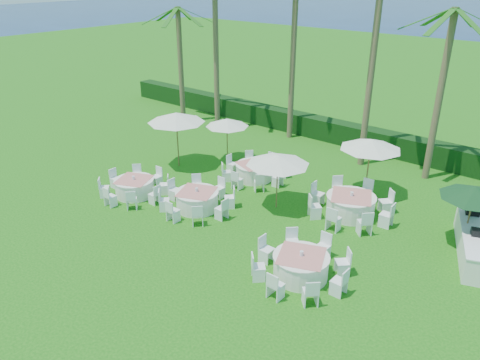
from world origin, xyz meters
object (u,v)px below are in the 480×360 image
at_px(umbrella_c, 227,122).
at_px(buffet_table, 472,240).
at_px(banquet_table_b, 197,200).
at_px(umbrella_a, 176,117).
at_px(umbrella_b, 278,160).
at_px(umbrella_d, 371,144).
at_px(umbrella_green, 475,192).
at_px(banquet_table_f, 351,205).
at_px(banquet_table_c, 301,266).
at_px(banquet_table_e, 254,171).
at_px(banquet_table_a, 134,187).

distance_m(umbrella_c, buffet_table, 12.47).
relative_size(banquet_table_b, buffet_table, 0.74).
xyz_separation_m(umbrella_a, umbrella_b, (6.49, -0.53, -0.40)).
bearing_deg(umbrella_d, umbrella_green, -20.46).
bearing_deg(umbrella_a, umbrella_b, -4.68).
bearing_deg(umbrella_green, banquet_table_f, -174.17).
height_order(banquet_table_c, banquet_table_e, banquet_table_c).
relative_size(umbrella_c, buffet_table, 0.55).
bearing_deg(umbrella_c, buffet_table, -4.65).
height_order(umbrella_a, umbrella_b, umbrella_a).
relative_size(umbrella_d, buffet_table, 0.62).
distance_m(umbrella_b, umbrella_d, 4.27).
relative_size(umbrella_a, umbrella_b, 1.08).
bearing_deg(umbrella_b, umbrella_green, 14.32).
height_order(banquet_table_a, umbrella_green, umbrella_green).
distance_m(umbrella_a, buffet_table, 14.04).
distance_m(banquet_table_c, umbrella_green, 6.65).
height_order(umbrella_b, buffet_table, umbrella_b).
bearing_deg(banquet_table_a, umbrella_a, 104.54).
xyz_separation_m(banquet_table_a, umbrella_b, (5.55, 3.07, 1.77)).
bearing_deg(umbrella_c, banquet_table_b, -62.85).
height_order(banquet_table_c, umbrella_a, umbrella_a).
bearing_deg(umbrella_green, buffet_table, -36.12).
bearing_deg(banquet_table_e, umbrella_green, 0.65).
height_order(banquet_table_a, banquet_table_e, banquet_table_e).
xyz_separation_m(banquet_table_a, banquet_table_b, (3.05, 0.84, 0.02)).
bearing_deg(banquet_table_c, umbrella_green, 55.81).
relative_size(umbrella_c, umbrella_green, 0.96).
distance_m(banquet_table_a, umbrella_d, 10.51).
xyz_separation_m(umbrella_a, buffet_table, (13.85, 1.04, -2.05)).
xyz_separation_m(banquet_table_c, umbrella_d, (-1.09, 7.05, 1.96)).
bearing_deg(banquet_table_b, umbrella_green, 22.84).
bearing_deg(umbrella_b, banquet_table_c, -45.37).
relative_size(umbrella_b, umbrella_c, 1.13).
bearing_deg(umbrella_d, buffet_table, -21.56).
xyz_separation_m(banquet_table_c, banquet_table_e, (-5.96, 5.19, -0.02)).
xyz_separation_m(banquet_table_c, umbrella_b, (-3.45, 3.50, 1.75)).
relative_size(banquet_table_e, buffet_table, 0.73).
distance_m(banquet_table_e, umbrella_green, 9.73).
distance_m(banquet_table_e, umbrella_d, 5.57).
bearing_deg(banquet_table_f, banquet_table_c, -81.65).
xyz_separation_m(umbrella_c, umbrella_d, (7.32, 0.97, 0.27)).
bearing_deg(buffet_table, banquet_table_f, -177.33).
height_order(umbrella_d, umbrella_green, umbrella_d).
xyz_separation_m(umbrella_b, umbrella_green, (7.05, 1.80, 0.03)).
distance_m(umbrella_b, buffet_table, 7.71).
height_order(banquet_table_c, umbrella_green, umbrella_green).
distance_m(banquet_table_a, umbrella_a, 4.31).
xyz_separation_m(banquet_table_b, umbrella_green, (9.55, 4.02, 1.78)).
bearing_deg(banquet_table_e, banquet_table_a, -122.62).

